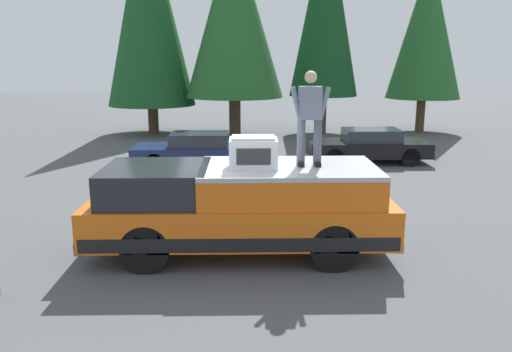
% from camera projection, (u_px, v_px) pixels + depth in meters
% --- Properties ---
extents(ground_plane, '(90.00, 90.00, 0.00)m').
position_uv_depth(ground_plane, '(232.00, 245.00, 10.05)').
color(ground_plane, '#4C4F51').
extents(pickup_truck, '(2.01, 5.54, 1.65)m').
position_uv_depth(pickup_truck, '(241.00, 207.00, 9.47)').
color(pickup_truck, orange).
rests_on(pickup_truck, ground).
extents(compressor_unit, '(0.65, 0.84, 0.56)m').
position_uv_depth(compressor_unit, '(253.00, 152.00, 9.10)').
color(compressor_unit, silver).
rests_on(compressor_unit, pickup_truck).
extents(person_on_truck_bed, '(0.29, 0.72, 1.69)m').
position_uv_depth(person_on_truck_bed, '(310.00, 116.00, 9.13)').
color(person_on_truck_bed, '#4C515B').
rests_on(person_on_truck_bed, pickup_truck).
extents(parked_car_black, '(1.64, 4.10, 1.16)m').
position_uv_depth(parked_car_black, '(369.00, 146.00, 17.82)').
color(parked_car_black, black).
rests_on(parked_car_black, ground).
extents(parked_car_navy, '(1.64, 4.10, 1.16)m').
position_uv_depth(parked_car_navy, '(197.00, 150.00, 16.91)').
color(parked_car_navy, navy).
rests_on(parked_car_navy, ground).
extents(conifer_far_left, '(3.49, 3.49, 8.21)m').
position_uv_depth(conifer_far_left, '(427.00, 28.00, 24.20)').
color(conifer_far_left, '#4C3826').
rests_on(conifer_far_left, ground).
extents(conifer_left, '(3.20, 3.20, 10.13)m').
position_uv_depth(conifer_left, '(325.00, 4.00, 23.57)').
color(conifer_left, '#4C3826').
rests_on(conifer_left, ground).
extents(conifer_center_left, '(4.40, 4.40, 9.14)m').
position_uv_depth(conifer_center_left, '(234.00, 13.00, 22.70)').
color(conifer_center_left, '#4C3826').
rests_on(conifer_center_left, ground).
extents(conifer_center_right, '(4.06, 4.06, 10.47)m').
position_uv_depth(conifer_center_right, '(148.00, 5.00, 23.42)').
color(conifer_center_right, '#4C3826').
rests_on(conifer_center_right, ground).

